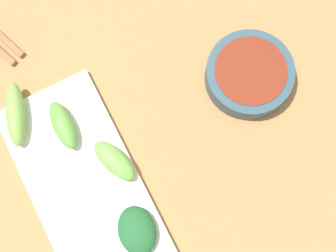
# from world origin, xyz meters

# --- Properties ---
(tabletop) EXTENTS (2.10, 2.10, 0.02)m
(tabletop) POSITION_xyz_m (0.00, 0.00, 0.01)
(tabletop) COLOR #A27546
(tabletop) RESTS_ON ground
(sauce_bowl) EXTENTS (0.12, 0.12, 0.04)m
(sauce_bowl) POSITION_xyz_m (-0.13, -0.03, 0.04)
(sauce_bowl) COLOR #2E4955
(sauce_bowl) RESTS_ON tabletop
(serving_plate) EXTENTS (0.14, 0.29, 0.01)m
(serving_plate) POSITION_xyz_m (0.13, -0.00, 0.03)
(serving_plate) COLOR silver
(serving_plate) RESTS_ON tabletop
(broccoli_stalk_0) EXTENTS (0.03, 0.07, 0.03)m
(broccoli_stalk_0) POSITION_xyz_m (0.12, -0.08, 0.05)
(broccoli_stalk_0) COLOR #61A541
(broccoli_stalk_0) RESTS_ON serving_plate
(broccoli_leafy_1) EXTENTS (0.06, 0.07, 0.02)m
(broccoli_leafy_1) POSITION_xyz_m (0.09, 0.08, 0.04)
(broccoli_leafy_1) COLOR #215B2E
(broccoli_leafy_1) RESTS_ON serving_plate
(broccoli_stalk_2) EXTENTS (0.05, 0.07, 0.03)m
(broccoli_stalk_2) POSITION_xyz_m (0.08, -0.01, 0.04)
(broccoli_stalk_2) COLOR #6FB348
(broccoli_stalk_2) RESTS_ON serving_plate
(broccoli_stalk_3) EXTENTS (0.05, 0.09, 0.03)m
(broccoli_stalk_3) POSITION_xyz_m (0.16, -0.12, 0.05)
(broccoli_stalk_3) COLOR #79A547
(broccoli_stalk_3) RESTS_ON serving_plate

